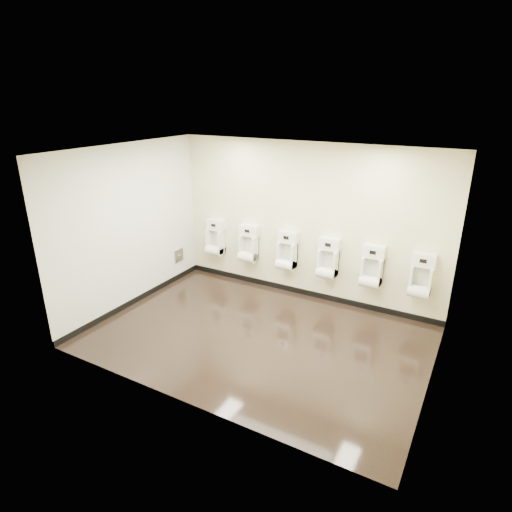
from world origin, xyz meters
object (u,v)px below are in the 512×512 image
at_px(urinal_0, 215,240).
at_px(urinal_4, 372,270).
at_px(access_panel, 179,255).
at_px(urinal_3, 328,261).
at_px(urinal_2, 287,253).
at_px(urinal_1, 249,246).
at_px(urinal_5, 421,279).

xyz_separation_m(urinal_0, urinal_4, (3.14, 0.00, 0.00)).
bearing_deg(access_panel, urinal_3, 8.13).
bearing_deg(urinal_2, urinal_4, 0.00).
height_order(urinal_2, urinal_4, same).
distance_m(urinal_1, urinal_2, 0.81).
height_order(urinal_1, urinal_4, same).
height_order(urinal_2, urinal_3, same).
bearing_deg(urinal_0, urinal_5, 0.00).
relative_size(urinal_3, urinal_4, 1.00).
xyz_separation_m(urinal_0, urinal_2, (1.58, 0.00, 0.00)).
bearing_deg(urinal_1, access_panel, -162.84).
height_order(urinal_3, urinal_4, same).
bearing_deg(urinal_3, urinal_2, 180.00).
bearing_deg(urinal_5, urinal_1, 180.00).
distance_m(urinal_2, urinal_5, 2.34).
xyz_separation_m(urinal_3, urinal_4, (0.77, 0.00, 0.00)).
height_order(access_panel, urinal_5, urinal_5).
distance_m(access_panel, urinal_2, 2.25).
bearing_deg(urinal_2, access_panel, -169.00).
distance_m(urinal_4, urinal_5, 0.78).
bearing_deg(urinal_4, urinal_0, 180.00).
bearing_deg(urinal_0, urinal_1, 0.00).
distance_m(urinal_1, urinal_4, 2.37).
distance_m(urinal_2, urinal_3, 0.79).
xyz_separation_m(urinal_1, urinal_4, (2.37, 0.00, 0.00)).
relative_size(urinal_1, urinal_3, 1.00).
bearing_deg(access_panel, urinal_1, 17.16).
height_order(urinal_1, urinal_5, same).
bearing_deg(urinal_3, access_panel, -171.87).
distance_m(access_panel, urinal_5, 4.56).
relative_size(access_panel, urinal_3, 0.36).
xyz_separation_m(urinal_0, urinal_3, (2.37, 0.00, 0.00)).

